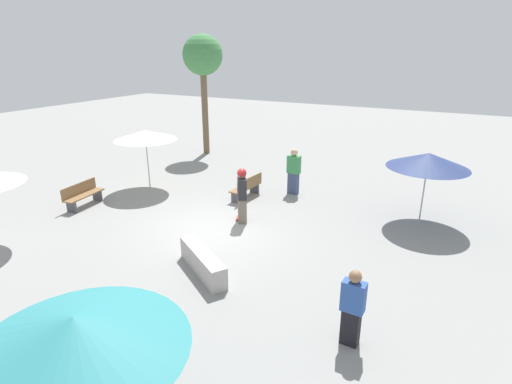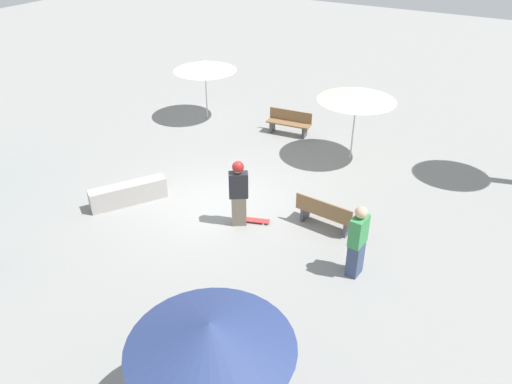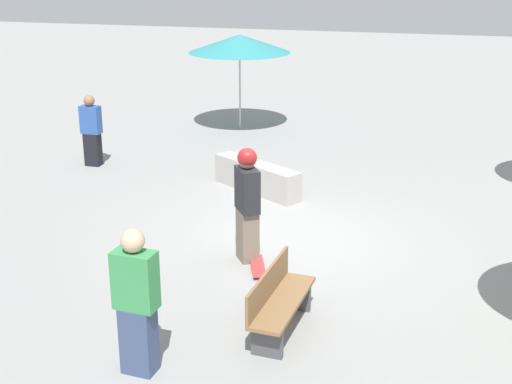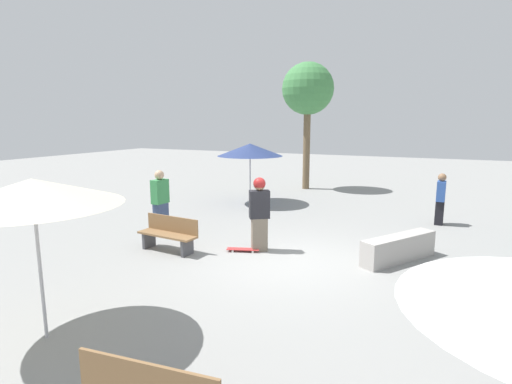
% 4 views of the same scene
% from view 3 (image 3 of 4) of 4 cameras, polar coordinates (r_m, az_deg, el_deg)
% --- Properties ---
extents(ground_plane, '(60.00, 60.00, 0.00)m').
position_cam_3_polar(ground_plane, '(12.12, 2.84, -3.90)').
color(ground_plane, gray).
extents(skater_main, '(0.50, 0.56, 1.84)m').
position_cam_3_polar(skater_main, '(11.04, -0.70, -0.71)').
color(skater_main, '#726656').
rests_on(skater_main, ground_plane).
extents(skateboard, '(0.45, 0.82, 0.07)m').
position_cam_3_polar(skateboard, '(11.05, 0.15, -5.95)').
color(skateboard, red).
rests_on(skateboard, ground_plane).
extents(concrete_ledge, '(2.02, 1.50, 0.60)m').
position_cam_3_polar(concrete_ledge, '(14.38, 0.08, 1.19)').
color(concrete_ledge, '#A8A39E').
rests_on(concrete_ledge, ground_plane).
extents(bench_far, '(0.58, 1.63, 0.85)m').
position_cam_3_polar(bench_far, '(9.26, 1.80, -8.72)').
color(bench_far, '#47474C').
rests_on(bench_far, ground_plane).
extents(shade_umbrella_teal, '(2.68, 2.68, 2.52)m').
position_cam_3_polar(shade_umbrella_teal, '(18.98, -1.32, 11.79)').
color(shade_umbrella_teal, '#B7B7BC').
rests_on(shade_umbrella_teal, ground_plane).
extents(bystander_watching, '(0.52, 0.32, 1.80)m').
position_cam_3_polar(bystander_watching, '(8.33, -9.54, -8.72)').
color(bystander_watching, '#38476B').
rests_on(bystander_watching, ground_plane).
extents(bystander_far, '(0.45, 0.26, 1.61)m').
position_cam_3_polar(bystander_far, '(16.38, -13.03, 4.80)').
color(bystander_far, black).
rests_on(bystander_far, ground_plane).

